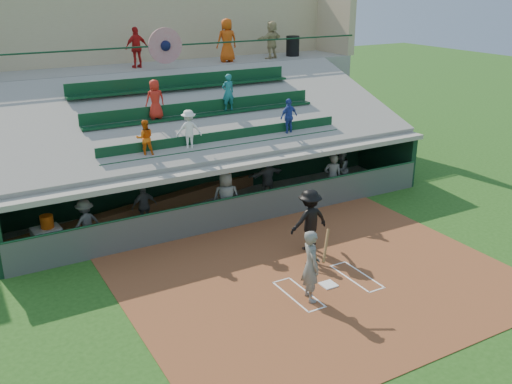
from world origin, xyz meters
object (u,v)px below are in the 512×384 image
white_table (47,239)px  trash_bin (293,46)px  home_plate (328,285)px  catcher (310,249)px  batter_at_plate (311,265)px  water_cooler (47,222)px

white_table → trash_bin: trash_bin is taller
home_plate → trash_bin: 15.97m
catcher → trash_bin: size_ratio=1.03×
home_plate → trash_bin: size_ratio=0.43×
batter_at_plate → trash_bin: trash_bin is taller
white_table → trash_bin: (13.80, 6.99, 4.67)m
white_table → trash_bin: bearing=21.6°
water_cooler → catcher: bearing=-36.2°
batter_at_plate → white_table: batter_at_plate is taller
home_plate → batter_at_plate: batter_at_plate is taller
catcher → water_cooler: size_ratio=2.47×
batter_at_plate → water_cooler: size_ratio=4.91×
home_plate → white_table: 9.06m
catcher → water_cooler: (-6.74, 4.93, 0.48)m
catcher → water_cooler: bearing=-32.2°
catcher → white_table: catcher is taller
catcher → white_table: size_ratio=1.17×
batter_at_plate → catcher: bearing=55.5°
home_plate → white_table: size_ratio=0.49×
batter_at_plate → water_cooler: batter_at_plate is taller
home_plate → batter_at_plate: size_ratio=0.21×
catcher → trash_bin: trash_bin is taller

